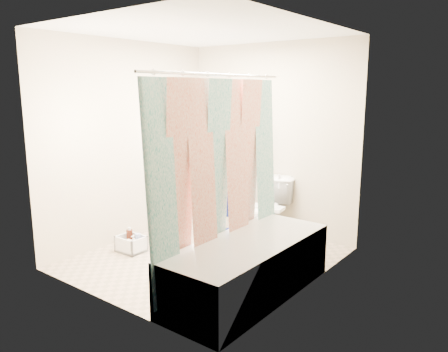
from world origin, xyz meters
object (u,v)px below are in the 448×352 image
Objects in this scene: toilet at (268,210)px; plumber at (224,168)px; cleaning_caddy at (132,245)px; bathtub at (248,266)px.

plumber is at bearing -165.13° from toilet.
toilet is 2.49× the size of cleaning_caddy.
toilet is at bearing 115.19° from bathtub.
cleaning_caddy is at bearing 178.12° from bathtub.
plumber is at bearing 63.60° from cleaning_caddy.
bathtub reaches higher than cleaning_caddy.
toilet reaches higher than bathtub.
bathtub is at bearing -1.74° from cleaning_caddy.
toilet is (-0.63, 1.33, 0.11)m from bathtub.
plumber is 5.81× the size of cleaning_caddy.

